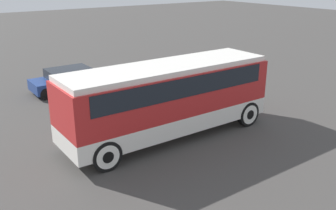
{
  "coord_description": "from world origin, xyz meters",
  "views": [
    {
      "loc": [
        -8.69,
        -12.21,
        6.77
      ],
      "look_at": [
        0.0,
        0.0,
        1.44
      ],
      "focal_mm": 40.0,
      "sensor_mm": 36.0,
      "label": 1
    }
  ],
  "objects": [
    {
      "name": "ground_plane",
      "position": [
        0.0,
        0.0,
        0.0
      ],
      "size": [
        120.0,
        120.0,
        0.0
      ],
      "primitive_type": "plane",
      "color": "#423F3D"
    },
    {
      "name": "parked_car_mid",
      "position": [
        -0.87,
        8.84,
        0.7
      ],
      "size": [
        4.74,
        1.97,
        1.4
      ],
      "color": "navy",
      "rests_on": "ground_plane"
    },
    {
      "name": "parked_car_near",
      "position": [
        1.79,
        4.9,
        0.67
      ],
      "size": [
        4.03,
        1.85,
        1.33
      ],
      "color": "#7A6B5B",
      "rests_on": "ground_plane"
    },
    {
      "name": "tour_bus",
      "position": [
        0.1,
        -0.0,
        1.94
      ],
      "size": [
        9.31,
        2.67,
        3.2
      ],
      "color": "silver",
      "rests_on": "ground_plane"
    }
  ]
}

